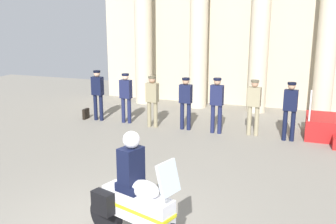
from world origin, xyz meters
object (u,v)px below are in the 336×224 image
at_px(officer_in_row_4, 217,101).
at_px(officer_in_row_6, 290,107).
at_px(officer_in_row_0, 98,91).
at_px(briefcase_on_ground, 86,114).
at_px(officer_in_row_2, 152,97).
at_px(officer_in_row_3, 186,99).
at_px(motorcycle_with_rider, 134,200).
at_px(officer_in_row_1, 126,94).
at_px(officer_in_row_5, 254,103).

distance_m(officer_in_row_4, officer_in_row_6, 2.14).
height_order(officer_in_row_0, briefcase_on_ground, officer_in_row_0).
xyz_separation_m(officer_in_row_0, officer_in_row_2, (2.07, -0.16, -0.04)).
relative_size(officer_in_row_0, officer_in_row_6, 1.01).
distance_m(officer_in_row_3, officer_in_row_6, 3.15).
xyz_separation_m(officer_in_row_3, motorcycle_with_rider, (1.13, -6.44, -0.19)).
bearing_deg(officer_in_row_2, motorcycle_with_rider, 113.46).
distance_m(officer_in_row_1, officer_in_row_4, 3.12).
bearing_deg(officer_in_row_2, officer_in_row_5, -172.79).
bearing_deg(briefcase_on_ground, officer_in_row_5, -0.00).
bearing_deg(motorcycle_with_rider, briefcase_on_ground, 145.05).
height_order(officer_in_row_4, officer_in_row_6, officer_in_row_4).
relative_size(officer_in_row_6, motorcycle_with_rider, 0.85).
bearing_deg(officer_in_row_3, briefcase_on_ground, 2.91).
relative_size(officer_in_row_2, motorcycle_with_rider, 0.83).
distance_m(officer_in_row_3, motorcycle_with_rider, 6.54).
height_order(officer_in_row_3, motorcycle_with_rider, motorcycle_with_rider).
bearing_deg(officer_in_row_2, officer_in_row_3, -171.37).
relative_size(officer_in_row_4, briefcase_on_ground, 4.78).
bearing_deg(officer_in_row_2, briefcase_on_ground, 0.49).
bearing_deg(officer_in_row_5, officer_in_row_1, 4.04).
bearing_deg(officer_in_row_6, officer_in_row_5, -5.23).
relative_size(officer_in_row_1, officer_in_row_6, 0.98).
bearing_deg(briefcase_on_ground, officer_in_row_4, -1.79).
distance_m(officer_in_row_2, briefcase_on_ground, 2.70).
bearing_deg(officer_in_row_3, officer_in_row_2, 8.63).
distance_m(officer_in_row_2, officer_in_row_6, 4.24).
relative_size(officer_in_row_1, officer_in_row_4, 0.98).
relative_size(officer_in_row_1, motorcycle_with_rider, 0.83).
distance_m(officer_in_row_0, briefcase_on_ground, 0.99).
bearing_deg(officer_in_row_4, officer_in_row_6, -176.52).
xyz_separation_m(officer_in_row_4, officer_in_row_5, (1.10, 0.15, -0.01)).
bearing_deg(officer_in_row_6, officer_in_row_3, 2.56).
distance_m(officer_in_row_1, officer_in_row_5, 4.21).
bearing_deg(officer_in_row_1, officer_in_row_0, 5.42).
height_order(officer_in_row_2, motorcycle_with_rider, motorcycle_with_rider).
relative_size(officer_in_row_0, officer_in_row_3, 1.04).
xyz_separation_m(officer_in_row_2, motorcycle_with_rider, (2.22, -6.35, -0.19)).
distance_m(officer_in_row_0, officer_in_row_4, 4.17).
bearing_deg(officer_in_row_2, officer_in_row_4, -175.21).
relative_size(officer_in_row_3, motorcycle_with_rider, 0.82).
xyz_separation_m(officer_in_row_2, officer_in_row_5, (3.20, 0.17, 0.02)).
bearing_deg(motorcycle_with_rider, officer_in_row_3, 118.64).
height_order(officer_in_row_1, officer_in_row_2, officer_in_row_1).
height_order(officer_in_row_1, motorcycle_with_rider, motorcycle_with_rider).
relative_size(officer_in_row_5, briefcase_on_ground, 4.71).
xyz_separation_m(officer_in_row_2, officer_in_row_6, (4.24, -0.01, 0.03)).
height_order(officer_in_row_4, officer_in_row_5, officer_in_row_4).
bearing_deg(officer_in_row_0, officer_in_row_2, 179.85).
height_order(motorcycle_with_rider, briefcase_on_ground, motorcycle_with_rider).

